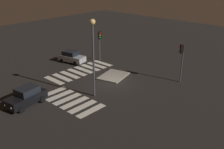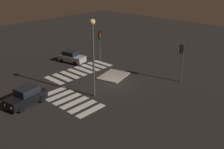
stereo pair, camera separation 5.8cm
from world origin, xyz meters
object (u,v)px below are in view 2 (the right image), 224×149
(car_silver, at_px, (72,57))
(street_lamp, at_px, (93,45))
(traffic_light_west, at_px, (182,54))
(traffic_island, at_px, (114,76))
(traffic_light_south, at_px, (100,39))
(car_black, at_px, (26,96))

(car_silver, height_order, street_lamp, street_lamp)
(car_silver, distance_m, traffic_light_west, 14.98)
(car_silver, relative_size, street_lamp, 0.51)
(traffic_island, bearing_deg, traffic_light_south, -120.11)
(traffic_island, bearing_deg, traffic_light_west, 120.59)
(traffic_island, distance_m, street_lamp, 7.58)
(car_silver, relative_size, traffic_light_south, 0.94)
(street_lamp, bearing_deg, car_silver, -117.67)
(traffic_island, xyz_separation_m, street_lamp, (5.12, 2.00, 5.21))
(car_black, relative_size, traffic_light_west, 0.94)
(car_black, distance_m, traffic_light_south, 14.50)
(car_black, xyz_separation_m, car_silver, (-10.66, -6.25, -0.05))
(traffic_light_south, distance_m, traffic_light_west, 11.89)
(traffic_island, distance_m, traffic_light_south, 6.86)
(street_lamp, bearing_deg, traffic_light_south, -138.28)
(car_black, bearing_deg, traffic_island, 164.59)
(car_black, height_order, street_lamp, street_lamp)
(traffic_island, height_order, car_black, car_black)
(traffic_light_west, bearing_deg, traffic_light_south, -40.27)
(traffic_light_west, xyz_separation_m, street_lamp, (9.00, -4.55, 1.98))
(traffic_light_south, relative_size, street_lamp, 0.54)
(traffic_island, distance_m, traffic_light_west, 8.27)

